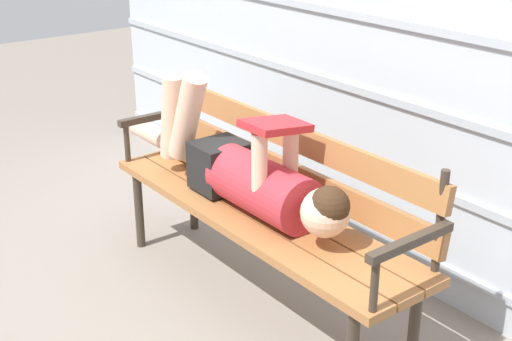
{
  "coord_description": "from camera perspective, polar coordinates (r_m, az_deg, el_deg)",
  "views": [
    {
      "loc": [
        2.14,
        -1.46,
        1.74
      ],
      "look_at": [
        0.0,
        0.19,
        0.62
      ],
      "focal_mm": 49.39,
      "sensor_mm": 36.0,
      "label": 1
    }
  ],
  "objects": [
    {
      "name": "ground_plane",
      "position": [
        3.12,
        -2.75,
        -11.47
      ],
      "size": [
        12.0,
        12.0,
        0.0
      ],
      "primitive_type": "plane",
      "color": "gray"
    },
    {
      "name": "house_siding",
      "position": [
        3.21,
        9.85,
        12.09
      ],
      "size": [
        4.53,
        0.08,
        2.36
      ],
      "color": "#B2BCC6",
      "rests_on": "ground"
    },
    {
      "name": "park_bench",
      "position": [
        3.02,
        0.98,
        -2.16
      ],
      "size": [
        1.72,
        0.43,
        0.83
      ],
      "color": "#9E6638",
      "rests_on": "ground"
    },
    {
      "name": "reclining_person",
      "position": [
        3.0,
        -1.03,
        -0.01
      ],
      "size": [
        1.66,
        0.25,
        0.54
      ],
      "color": "#B72D38"
    }
  ]
}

